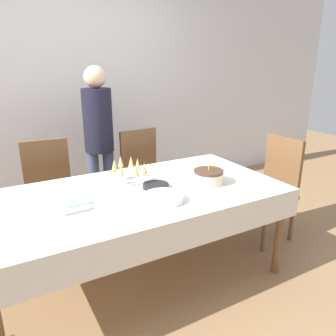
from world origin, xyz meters
TOP-DOWN VIEW (x-y plane):
  - ground_plane at (0.00, 0.00)m, footprint 12.00×12.00m
  - wall_back at (0.00, 1.75)m, footprint 8.00×0.05m
  - dining_table at (0.00, 0.00)m, footprint 2.09×1.07m
  - dining_chair_far_left at (-0.46, 0.86)m, footprint 0.44×0.44m
  - dining_chair_far_right at (0.46, 0.85)m, footprint 0.45×0.45m
  - dining_chair_right_end at (1.36, 0.00)m, footprint 0.43×0.43m
  - birthday_cake at (0.54, -0.11)m, footprint 0.22×0.22m
  - champagne_tray at (0.01, 0.18)m, footprint 0.36×0.36m
  - plate_stack_main at (0.08, -0.24)m, footprint 0.27×0.27m
  - plate_stack_dessert at (0.15, 0.00)m, footprint 0.19×0.19m
  - cake_knife at (0.61, -0.28)m, footprint 0.30×0.09m
  - fork_pile at (-0.46, -0.12)m, footprint 0.17×0.07m
  - napkin_pile at (-0.41, 0.02)m, footprint 0.15×0.15m
  - person_standing at (0.08, 1.06)m, footprint 0.28×0.28m

SIDE VIEW (x-z plane):
  - ground_plane at x=0.00m, z-range 0.00..0.00m
  - dining_chair_far_left at x=-0.46m, z-range 0.04..1.00m
  - dining_chair_far_right at x=0.46m, z-range 0.04..1.00m
  - dining_chair_right_end at x=1.36m, z-range 0.04..1.00m
  - dining_table at x=0.00m, z-range 0.26..0.98m
  - cake_knife at x=0.61m, z-range 0.72..0.73m
  - napkin_pile at x=-0.41m, z-range 0.72..0.73m
  - fork_pile at x=-0.46m, z-range 0.72..0.74m
  - plate_stack_dessert at x=0.15m, z-range 0.72..0.75m
  - plate_stack_main at x=0.08m, z-range 0.72..0.76m
  - birthday_cake at x=0.54m, z-range 0.69..0.86m
  - champagne_tray at x=0.01m, z-range 0.72..0.90m
  - person_standing at x=0.08m, z-range 0.16..1.72m
  - wall_back at x=0.00m, z-range 0.00..2.70m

